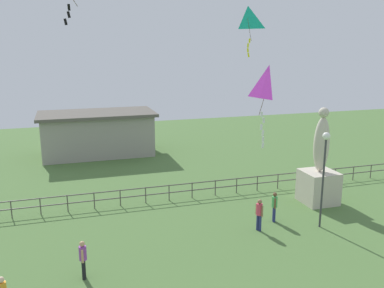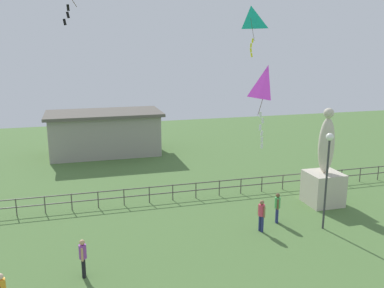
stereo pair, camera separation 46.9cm
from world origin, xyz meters
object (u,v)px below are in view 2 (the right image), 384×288
(person_4, at_px, (277,206))
(statue_monument, at_px, (324,176))
(lamppost, at_px, (328,161))
(person_2, at_px, (83,256))
(kite_8, at_px, (251,20))
(person_5, at_px, (261,214))
(kite_3, at_px, (267,86))

(person_4, bearing_deg, statue_monument, 24.23)
(lamppost, bearing_deg, person_2, -173.19)
(lamppost, height_order, person_2, lamppost)
(kite_8, bearing_deg, person_5, -78.21)
(person_4, relative_size, person_5, 0.98)
(person_2, height_order, person_4, person_4)
(kite_8, bearing_deg, kite_3, -107.18)
(person_4, distance_m, kite_3, 8.73)
(statue_monument, height_order, lamppost, statue_monument)
(lamppost, relative_size, person_2, 3.08)
(person_2, distance_m, person_4, 9.87)
(statue_monument, xyz_separation_m, lamppost, (-1.81, -2.90, 1.81))
(person_4, height_order, kite_3, kite_3)
(kite_8, bearing_deg, statue_monument, 11.25)
(kite_3, bearing_deg, person_4, 56.81)
(lamppost, bearing_deg, statue_monument, 58.05)
(statue_monument, xyz_separation_m, kite_8, (-5.16, -1.03, 8.25))
(lamppost, xyz_separation_m, kite_3, (-5.05, -3.63, 3.96))
(statue_monument, height_order, person_4, statue_monument)
(statue_monument, distance_m, person_5, 5.47)
(lamppost, height_order, kite_8, kite_8)
(statue_monument, relative_size, kite_3, 1.94)
(person_2, bearing_deg, statue_monument, 17.91)
(lamppost, distance_m, kite_8, 7.50)
(kite_3, distance_m, kite_8, 6.27)
(person_4, bearing_deg, person_2, -164.66)
(person_2, bearing_deg, lamppost, 6.81)
(kite_3, bearing_deg, lamppost, 35.71)
(person_4, xyz_separation_m, person_5, (-1.21, -0.73, 0.02))
(lamppost, bearing_deg, person_4, 145.98)
(statue_monument, bearing_deg, person_5, -153.95)
(lamppost, relative_size, kite_8, 2.11)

